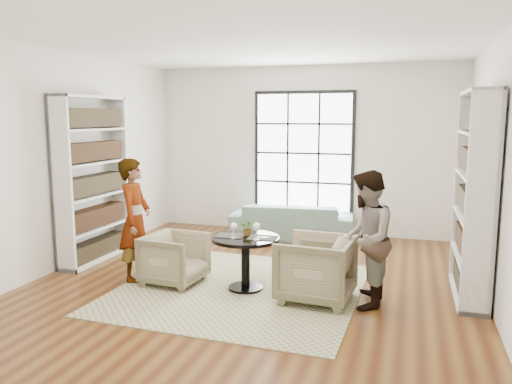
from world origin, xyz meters
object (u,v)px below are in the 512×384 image
(sofa, at_px, (292,221))
(wine_glass_right, at_px, (256,228))
(pedestal_table, at_px, (246,251))
(person_right, at_px, (366,239))
(armchair_left, at_px, (175,259))
(wine_glass_left, at_px, (234,227))
(person_left, at_px, (135,220))
(flower_centerpiece, at_px, (248,228))
(armchair_right, at_px, (316,269))

(sofa, relative_size, wine_glass_right, 10.14)
(pedestal_table, height_order, sofa, pedestal_table)
(person_right, bearing_deg, sofa, -151.77)
(sofa, bearing_deg, armchair_left, 66.80)
(sofa, relative_size, wine_glass_left, 10.99)
(person_left, bearing_deg, pedestal_table, -99.19)
(person_left, height_order, person_right, person_left)
(pedestal_table, relative_size, wine_glass_left, 4.36)
(sofa, distance_m, armchair_left, 2.92)
(armchair_left, xyz_separation_m, wine_glass_left, (0.81, -0.06, 0.48))
(armchair_left, xyz_separation_m, person_left, (-0.55, 0.00, 0.47))
(flower_centerpiece, bearing_deg, person_left, -175.74)
(armchair_right, bearing_deg, armchair_left, -86.84)
(wine_glass_right, bearing_deg, person_left, 178.08)
(person_left, relative_size, wine_glass_left, 8.32)
(wine_glass_right, distance_m, flower_centerpiece, 0.24)
(wine_glass_right, bearing_deg, armchair_left, 177.12)
(wine_glass_left, bearing_deg, flower_centerpiece, 53.57)
(armchair_right, height_order, flower_centerpiece, flower_centerpiece)
(armchair_left, distance_m, wine_glass_right, 1.20)
(wine_glass_left, xyz_separation_m, wine_glass_right, (0.28, 0.00, 0.01))
(sofa, xyz_separation_m, flower_centerpiece, (0.07, -2.67, 0.46))
(armchair_left, distance_m, flower_centerpiece, 1.04)
(armchair_right, distance_m, wine_glass_right, 0.83)
(armchair_right, xyz_separation_m, person_left, (-2.36, 0.05, 0.41))
(wine_glass_right, xyz_separation_m, flower_centerpiece, (-0.16, 0.17, -0.05))
(sofa, relative_size, armchair_left, 2.95)
(person_left, bearing_deg, wine_glass_right, -102.99)
(wine_glass_left, relative_size, flower_centerpiece, 0.99)
(person_left, xyz_separation_m, wine_glass_right, (1.65, -0.06, 0.02))
(pedestal_table, xyz_separation_m, armchair_right, (0.88, -0.09, -0.11))
(armchair_right, relative_size, flower_centerpiece, 4.29)
(pedestal_table, relative_size, flower_centerpiece, 4.30)
(sofa, relative_size, person_left, 1.32)
(person_left, xyz_separation_m, flower_centerpiece, (1.49, 0.11, -0.03))
(armchair_right, xyz_separation_m, wine_glass_left, (-0.99, -0.01, 0.42))
(pedestal_table, relative_size, sofa, 0.40)
(sofa, height_order, wine_glass_left, wine_glass_left)
(armchair_left, xyz_separation_m, flower_centerpiece, (0.94, 0.11, 0.44))
(flower_centerpiece, bearing_deg, armchair_left, -173.26)
(sofa, distance_m, flower_centerpiece, 2.71)
(armchair_left, bearing_deg, person_right, -85.66)
(pedestal_table, height_order, wine_glass_right, wine_glass_right)
(sofa, height_order, flower_centerpiece, flower_centerpiece)
(sofa, bearing_deg, person_right, 111.88)
(sofa, bearing_deg, pedestal_table, 85.38)
(pedestal_table, relative_size, person_right, 0.54)
(wine_glass_left, relative_size, wine_glass_right, 0.92)
(person_right, xyz_separation_m, wine_glass_right, (-1.26, -0.01, 0.05))
(sofa, height_order, person_right, person_right)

